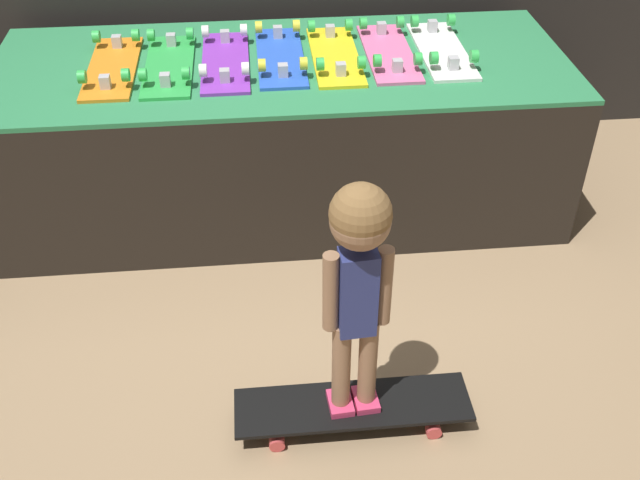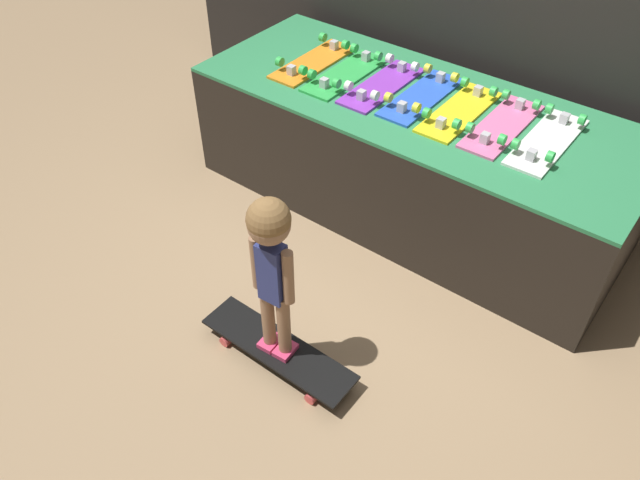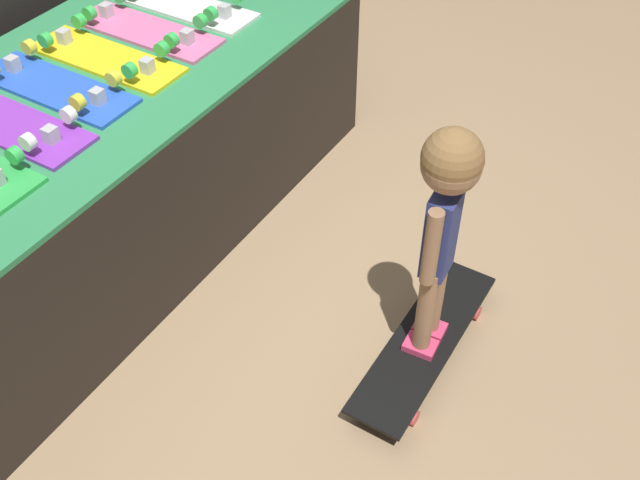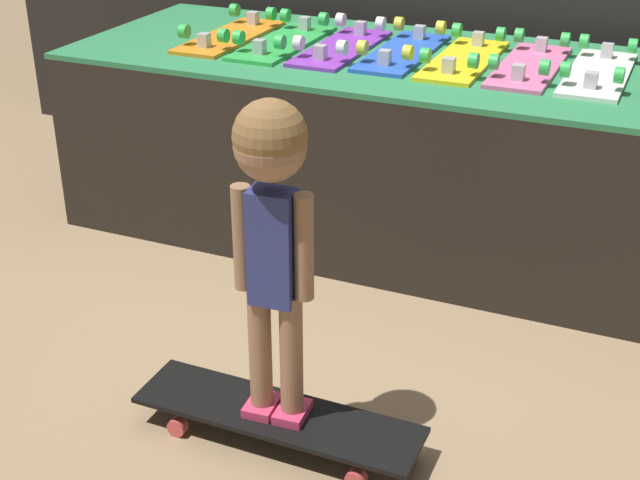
% 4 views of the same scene
% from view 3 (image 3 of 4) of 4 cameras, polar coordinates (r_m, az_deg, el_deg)
% --- Properties ---
extents(ground_plane, '(16.00, 16.00, 0.00)m').
position_cam_3_polar(ground_plane, '(2.89, -8.37, -3.88)').
color(ground_plane, '#9E7F5B').
extents(display_rack, '(2.47, 0.97, 0.70)m').
position_cam_3_polar(display_rack, '(2.96, -17.46, 4.93)').
color(display_rack, black).
rests_on(display_rack, ground_plane).
extents(skateboard_purple_on_rack, '(0.20, 0.61, 0.09)m').
position_cam_3_polar(skateboard_purple_on_rack, '(2.64, -22.70, 8.36)').
color(skateboard_purple_on_rack, purple).
rests_on(skateboard_purple_on_rack, display_rack).
extents(skateboard_blue_on_rack, '(0.20, 0.61, 0.09)m').
position_cam_3_polar(skateboard_blue_on_rack, '(2.77, -19.51, 11.06)').
color(skateboard_blue_on_rack, blue).
rests_on(skateboard_blue_on_rack, display_rack).
extents(skateboard_yellow_on_rack, '(0.20, 0.61, 0.09)m').
position_cam_3_polar(skateboard_yellow_on_rack, '(2.89, -16.02, 13.32)').
color(skateboard_yellow_on_rack, yellow).
rests_on(skateboard_yellow_on_rack, display_rack).
extents(skateboard_pink_on_rack, '(0.20, 0.61, 0.09)m').
position_cam_3_polar(skateboard_pink_on_rack, '(3.04, -13.09, 15.43)').
color(skateboard_pink_on_rack, pink).
rests_on(skateboard_pink_on_rack, display_rack).
extents(skateboard_white_on_rack, '(0.20, 0.61, 0.09)m').
position_cam_3_polar(skateboard_white_on_rack, '(3.19, -10.27, 17.28)').
color(skateboard_white_on_rack, white).
rests_on(skateboard_white_on_rack, display_rack).
extents(skateboard_on_floor, '(0.79, 0.21, 0.09)m').
position_cam_3_polar(skateboard_on_floor, '(2.63, 7.95, -7.70)').
color(skateboard_on_floor, black).
rests_on(skateboard_on_floor, ground_plane).
extents(child, '(0.21, 0.18, 0.87)m').
position_cam_3_polar(child, '(2.18, 9.52, 2.57)').
color(child, '#E03D6B').
rests_on(child, skateboard_on_floor).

